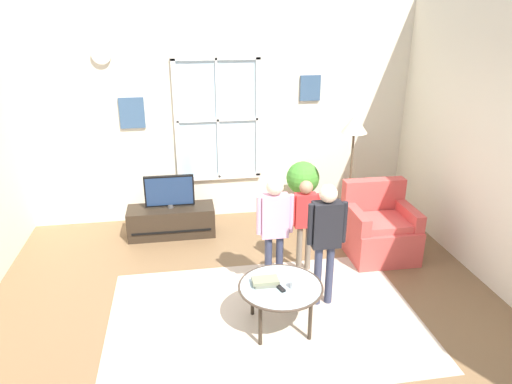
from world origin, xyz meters
TOP-DOWN VIEW (x-y plane):
  - ground_plane at (0.00, 0.00)m, footprint 5.81×5.90m
  - back_wall at (-0.00, 2.71)m, footprint 5.21×0.17m
  - area_rug at (0.13, 0.12)m, footprint 2.96×2.02m
  - tv_stand at (-0.75, 2.10)m, footprint 1.11×0.42m
  - television at (-0.75, 2.09)m, footprint 0.63×0.08m
  - armchair at (1.72, 1.17)m, footprint 0.76×0.74m
  - coffee_table at (0.25, -0.03)m, footprint 0.78×0.78m
  - book_stack at (0.12, 0.02)m, footprint 0.24×0.15m
  - cup at (0.37, -0.08)m, footprint 0.07×0.07m
  - remote_near_books at (0.24, -0.07)m, footprint 0.08×0.15m
  - person_pink_shirt at (0.32, 0.60)m, footprint 0.38×0.17m
  - person_red_shirt at (0.73, 0.95)m, footprint 0.32×0.15m
  - person_black_shirt at (0.76, 0.28)m, footprint 0.39×0.18m
  - potted_plant_by_window at (1.04, 2.21)m, footprint 0.45×0.45m
  - floor_lamp at (1.53, 1.74)m, footprint 0.32×0.32m

SIDE VIEW (x-z plane):
  - ground_plane at x=0.00m, z-range -0.02..0.00m
  - area_rug at x=0.13m, z-range 0.00..0.01m
  - tv_stand at x=-0.75m, z-range 0.00..0.39m
  - armchair at x=1.72m, z-range -0.11..0.76m
  - coffee_table at x=0.25m, z-range 0.19..0.64m
  - remote_near_books at x=0.24m, z-range 0.44..0.46m
  - book_stack at x=0.12m, z-range 0.44..0.50m
  - cup at x=0.37m, z-range 0.44..0.52m
  - potted_plant_by_window at x=1.04m, z-range 0.07..0.95m
  - television at x=-0.75m, z-range 0.40..0.84m
  - person_red_shirt at x=0.73m, z-range 0.14..1.21m
  - person_pink_shirt at x=0.32m, z-range 0.16..1.41m
  - person_black_shirt at x=0.76m, z-range 0.16..1.44m
  - floor_lamp at x=1.53m, z-range 0.53..2.13m
  - back_wall at x=0.00m, z-range 0.00..2.98m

